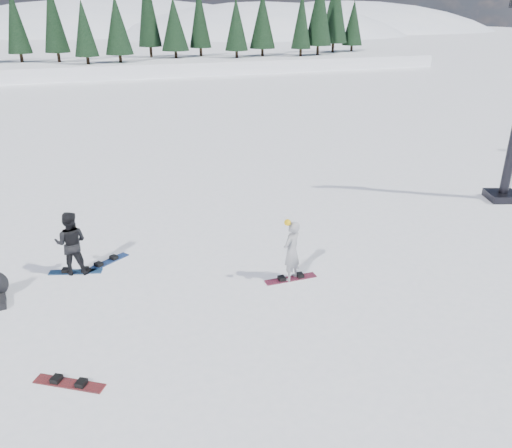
{
  "coord_description": "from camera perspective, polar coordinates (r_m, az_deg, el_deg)",
  "views": [
    {
      "loc": [
        -3.13,
        -10.99,
        6.96
      ],
      "look_at": [
        1.72,
        1.89,
        1.1
      ],
      "focal_mm": 35.0,
      "sensor_mm": 36.0,
      "label": 1
    }
  ],
  "objects": [
    {
      "name": "alpine_backdrop",
      "position": [
        201.43,
        -23.84,
        15.23
      ],
      "size": [
        412.5,
        227.0,
        53.2
      ],
      "color": "white",
      "rests_on": "ground"
    },
    {
      "name": "snowboard_loose_b",
      "position": [
        11.28,
        -20.56,
        -16.7
      ],
      "size": [
        1.41,
        1.05,
        0.03
      ],
      "primitive_type": "cube",
      "rotation": [
        0.0,
        0.0,
        -0.58
      ],
      "color": "maroon",
      "rests_on": "ground"
    },
    {
      "name": "snowboarder_man",
      "position": [
        15.06,
        -20.38,
        -2.05
      ],
      "size": [
        1.07,
        0.94,
        1.87
      ],
      "primitive_type": "imported",
      "rotation": [
        0.0,
        0.0,
        2.85
      ],
      "color": "black",
      "rests_on": "ground"
    },
    {
      "name": "snowboard_man",
      "position": [
        15.45,
        -19.91,
        -5.15
      ],
      "size": [
        1.52,
        0.69,
        0.03
      ],
      "primitive_type": "cube",
      "rotation": [
        0.0,
        0.0,
        -0.28
      ],
      "color": "navy",
      "rests_on": "ground"
    },
    {
      "name": "snowboard_woman",
      "position": [
        14.21,
        3.99,
        -6.26
      ],
      "size": [
        1.51,
        0.32,
        0.03
      ],
      "primitive_type": "cube",
      "rotation": [
        0.0,
        0.0,
        -0.02
      ],
      "color": "maroon",
      "rests_on": "ground"
    },
    {
      "name": "snowboarder_woman",
      "position": [
        13.8,
        4.08,
        -3.08
      ],
      "size": [
        0.77,
        0.7,
        1.91
      ],
      "rotation": [
        0.0,
        0.0,
        3.72
      ],
      "color": "#A5A5AA",
      "rests_on": "ground"
    },
    {
      "name": "ground",
      "position": [
        13.38,
        -4.07,
        -8.34
      ],
      "size": [
        420.0,
        420.0,
        0.0
      ],
      "primitive_type": "plane",
      "color": "white",
      "rests_on": "ground"
    },
    {
      "name": "snowboard_loose_c",
      "position": [
        15.7,
        -16.7,
        -4.25
      ],
      "size": [
        1.41,
        1.05,
        0.03
      ],
      "primitive_type": "cube",
      "rotation": [
        0.0,
        0.0,
        0.58
      ],
      "color": "navy",
      "rests_on": "ground"
    }
  ]
}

